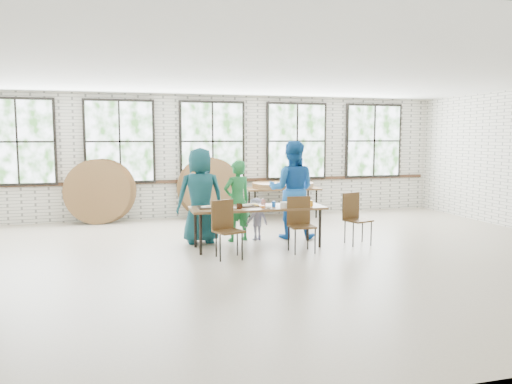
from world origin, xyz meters
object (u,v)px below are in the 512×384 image
(storage_table, at_px, (283,190))
(chair_near_right, at_px, (300,219))
(chair_near_left, at_px, (226,224))
(dining_table, at_px, (258,210))

(storage_table, bearing_deg, chair_near_right, -99.56)
(chair_near_right, bearing_deg, chair_near_left, -172.57)
(chair_near_left, distance_m, chair_near_right, 1.35)
(dining_table, distance_m, chair_near_left, 0.93)
(dining_table, distance_m, storage_table, 3.40)
(dining_table, distance_m, chair_near_right, 0.80)
(chair_near_right, relative_size, storage_table, 0.51)
(chair_near_right, height_order, storage_table, chair_near_right)
(chair_near_right, bearing_deg, storage_table, 78.79)
(storage_table, bearing_deg, chair_near_left, -117.04)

